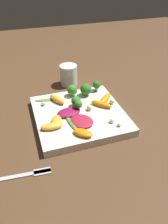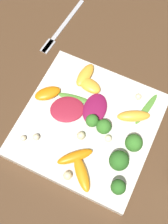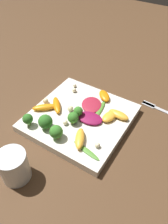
% 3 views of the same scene
% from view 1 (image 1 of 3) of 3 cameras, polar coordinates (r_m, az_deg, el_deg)
% --- Properties ---
extents(ground_plane, '(2.40, 2.40, 0.00)m').
position_cam_1_polar(ground_plane, '(0.75, -1.24, -1.58)').
color(ground_plane, '#4C331E').
extents(plate, '(0.29, 0.29, 0.03)m').
position_cam_1_polar(plate, '(0.74, -1.25, -0.79)').
color(plate, silver).
rests_on(plate, ground_plane).
extents(drinking_glass, '(0.07, 0.07, 0.08)m').
position_cam_1_polar(drinking_glass, '(0.94, -4.05, 9.62)').
color(drinking_glass, white).
rests_on(drinking_glass, ground_plane).
extents(fork, '(0.20, 0.03, 0.01)m').
position_cam_1_polar(fork, '(0.59, -16.31, -15.60)').
color(fork, '#B2B2B7').
rests_on(fork, ground_plane).
extents(radicchio_leaf_0, '(0.09, 0.06, 0.01)m').
position_cam_1_polar(radicchio_leaf_0, '(0.72, -3.99, -0.12)').
color(radicchio_leaf_0, maroon).
rests_on(radicchio_leaf_0, plate).
extents(radicchio_leaf_1, '(0.10, 0.10, 0.01)m').
position_cam_1_polar(radicchio_leaf_1, '(0.68, -0.57, -2.36)').
color(radicchio_leaf_1, maroon).
rests_on(radicchio_leaf_1, plate).
extents(orange_segment_0, '(0.04, 0.06, 0.02)m').
position_cam_1_polar(orange_segment_0, '(0.68, -7.15, -2.35)').
color(orange_segment_0, '#FCAD33').
rests_on(orange_segment_0, plate).
extents(orange_segment_1, '(0.07, 0.06, 0.02)m').
position_cam_1_polar(orange_segment_1, '(0.64, -0.28, -5.46)').
color(orange_segment_1, orange).
rests_on(orange_segment_1, plate).
extents(orange_segment_2, '(0.07, 0.03, 0.02)m').
position_cam_1_polar(orange_segment_2, '(0.67, -8.46, -3.71)').
color(orange_segment_2, '#FCAD33').
rests_on(orange_segment_2, plate).
extents(orange_segment_3, '(0.06, 0.08, 0.02)m').
position_cam_1_polar(orange_segment_3, '(0.79, -7.01, 3.37)').
color(orange_segment_3, '#FCAD33').
rests_on(orange_segment_3, plate).
extents(orange_segment_4, '(0.07, 0.07, 0.02)m').
position_cam_1_polar(orange_segment_4, '(0.79, 5.55, 3.49)').
color(orange_segment_4, orange).
rests_on(orange_segment_4, plate).
extents(orange_segment_5, '(0.07, 0.07, 0.02)m').
position_cam_1_polar(orange_segment_5, '(0.76, 4.56, 2.08)').
color(orange_segment_5, orange).
rests_on(orange_segment_5, plate).
extents(broccoli_floret_0, '(0.04, 0.04, 0.04)m').
position_cam_1_polar(broccoli_floret_0, '(0.81, -3.10, 5.72)').
color(broccoli_floret_0, '#84AD5B').
rests_on(broccoli_floret_0, plate).
extents(broccoli_floret_1, '(0.04, 0.04, 0.05)m').
position_cam_1_polar(broccoli_floret_1, '(0.81, 0.48, 5.89)').
color(broccoli_floret_1, '#7A9E51').
rests_on(broccoli_floret_1, plate).
extents(broccoli_floret_2, '(0.03, 0.03, 0.04)m').
position_cam_1_polar(broccoli_floret_2, '(0.73, -1.25, 2.01)').
color(broccoli_floret_2, '#7A9E51').
rests_on(broccoli_floret_2, plate).
extents(broccoli_floret_3, '(0.03, 0.03, 0.04)m').
position_cam_1_polar(broccoli_floret_3, '(0.75, -1.92, 2.91)').
color(broccoli_floret_3, '#84AD5B').
rests_on(broccoli_floret_3, plate).
extents(broccoli_floret_4, '(0.03, 0.03, 0.04)m').
position_cam_1_polar(broccoli_floret_4, '(0.84, 3.30, 7.06)').
color(broccoli_floret_4, '#84AD5B').
rests_on(broccoli_floret_4, plate).
extents(arugula_sprig_0, '(0.03, 0.09, 0.01)m').
position_cam_1_polar(arugula_sprig_0, '(0.68, -3.31, -2.85)').
color(arugula_sprig_0, '#518E33').
rests_on(arugula_sprig_0, plate).
extents(arugula_sprig_1, '(0.09, 0.03, 0.00)m').
position_cam_1_polar(arugula_sprig_1, '(0.80, -9.54, 3.15)').
color(arugula_sprig_1, '#518E33').
rests_on(arugula_sprig_1, plate).
extents(macadamia_nut_0, '(0.02, 0.02, 0.02)m').
position_cam_1_polar(macadamia_nut_0, '(0.78, -1.34, 2.99)').
color(macadamia_nut_0, beige).
rests_on(macadamia_nut_0, plate).
extents(macadamia_nut_1, '(0.01, 0.01, 0.01)m').
position_cam_1_polar(macadamia_nut_1, '(0.77, -10.55, 2.18)').
color(macadamia_nut_1, beige).
rests_on(macadamia_nut_1, plate).
extents(macadamia_nut_2, '(0.02, 0.02, 0.02)m').
position_cam_1_polar(macadamia_nut_2, '(0.69, 7.31, -2.24)').
color(macadamia_nut_2, beige).
rests_on(macadamia_nut_2, plate).
extents(macadamia_nut_3, '(0.02, 0.02, 0.02)m').
position_cam_1_polar(macadamia_nut_3, '(0.74, 1.31, 1.27)').
color(macadamia_nut_3, beige).
rests_on(macadamia_nut_3, plate).
extents(macadamia_nut_4, '(0.01, 0.01, 0.01)m').
position_cam_1_polar(macadamia_nut_4, '(0.68, 9.21, -3.29)').
color(macadamia_nut_4, beige).
rests_on(macadamia_nut_4, plate).
extents(macadamia_nut_5, '(0.02, 0.02, 0.02)m').
position_cam_1_polar(macadamia_nut_5, '(0.78, 7.35, 2.80)').
color(macadamia_nut_5, beige).
rests_on(macadamia_nut_5, plate).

